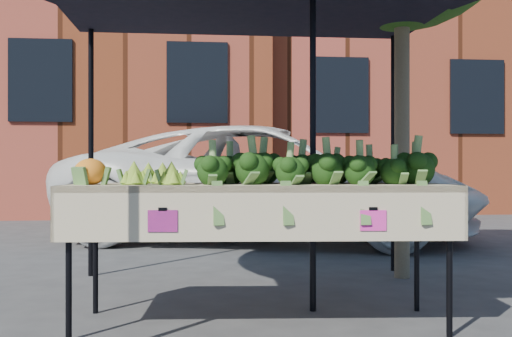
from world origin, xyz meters
The scene contains 10 objects.
ground centered at (0.00, 0.00, 0.00)m, with size 90.00×90.00×0.00m, color #333336.
table centered at (-0.08, 0.09, 0.45)m, with size 2.45×0.96×0.90m.
canopy centered at (-0.02, 0.48, 1.37)m, with size 3.16×3.16×2.74m, color black, non-canonical shape.
broccoli_heap centered at (0.31, 0.12, 1.03)m, with size 1.60×0.57×0.27m, color black.
romanesco_cluster centered at (-0.74, 0.13, 1.00)m, with size 0.43×0.57×0.20m, color #95BE3A.
cauliflower_pair centered at (-1.13, 0.04, 0.99)m, with size 0.20×0.20×0.18m, color orange.
vehicle centered at (0.53, 4.51, 2.87)m, with size 2.64×1.59×5.73m, color white.
street_tree centered at (1.39, 1.57, 2.01)m, with size 2.04×2.04×4.01m, color #1E4C14, non-canonical shape.
building_left centered at (-5.00, 12.00, 4.50)m, with size 12.00×8.00×9.00m, color maroon.
building_right centered at (7.00, 12.50, 4.25)m, with size 12.00×8.00×8.50m, color maroon.
Camera 1 is at (-0.46, -3.66, 1.00)m, focal length 41.24 mm.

